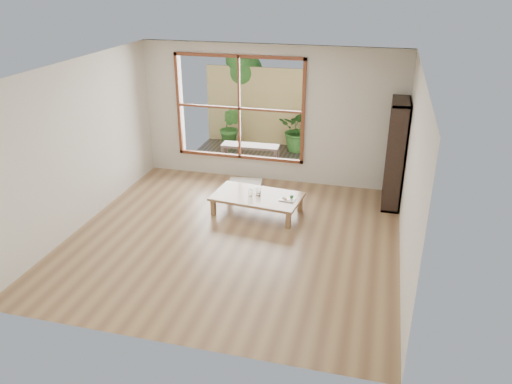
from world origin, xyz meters
TOP-DOWN VIEW (x-y plane):
  - ground at (0.00, 0.00)m, footprint 5.00×5.00m
  - low_table at (0.13, 0.92)m, footprint 1.56×0.99m
  - floor_cushion at (-0.36, 1.87)m, footprint 0.71×0.71m
  - bookshelf at (2.33, 1.88)m, footprint 0.30×0.84m
  - glass_tall at (0.03, 0.87)m, footprint 0.07×0.07m
  - glass_mid at (0.16, 0.92)m, footprint 0.07×0.07m
  - glass_short at (0.14, 1.03)m, footprint 0.07×0.07m
  - glass_small at (0.08, 1.02)m, footprint 0.06×0.06m
  - food_tray at (0.68, 0.88)m, footprint 0.27×0.20m
  - deck at (-0.60, 3.56)m, footprint 2.80×2.00m
  - garden_bench at (-0.60, 3.21)m, footprint 1.23×0.40m
  - bamboo_fence at (-0.60, 4.56)m, footprint 2.80×0.06m
  - shrub_right at (0.28, 4.20)m, footprint 0.93×0.81m
  - shrub_left at (-1.28, 4.03)m, footprint 0.55×0.45m
  - garden_tree at (-1.28, 4.86)m, footprint 1.04×0.85m

SIDE VIEW (x-z plane):
  - ground at x=0.00m, z-range 0.00..0.00m
  - deck at x=-0.60m, z-range -0.03..0.03m
  - floor_cushion at x=-0.36m, z-range 0.00..0.09m
  - low_table at x=0.13m, z-range 0.12..0.45m
  - food_tray at x=0.68m, z-range 0.30..0.38m
  - garden_bench at x=-0.60m, z-range 0.16..0.54m
  - glass_small at x=0.08m, z-range 0.32..0.40m
  - glass_short at x=0.14m, z-range 0.32..0.41m
  - glass_mid at x=0.16m, z-range 0.32..0.42m
  - glass_tall at x=0.03m, z-range 0.32..0.45m
  - shrub_left at x=-1.28m, z-range 0.03..0.99m
  - shrub_right at x=0.28m, z-range 0.02..1.03m
  - bamboo_fence at x=-0.60m, z-range 0.00..1.80m
  - bookshelf at x=2.33m, z-range 0.00..1.86m
  - garden_tree at x=-1.28m, z-range 0.52..2.74m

